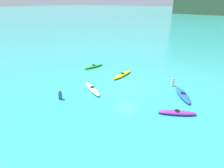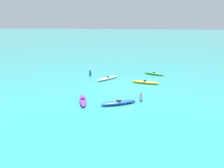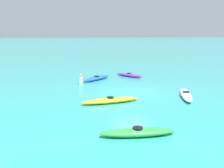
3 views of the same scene
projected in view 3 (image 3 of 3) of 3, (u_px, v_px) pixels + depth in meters
ground_plane at (132, 92)px, 17.09m from camera, size 600.00×600.00×0.00m
kayak_yellow at (110, 100)px, 14.36m from camera, size 0.76×3.54×0.37m
kayak_blue at (97, 78)px, 21.68m from camera, size 2.57×3.25×0.37m
kayak_white at (186, 95)px, 15.74m from camera, size 3.43×2.37×0.37m
kayak_purple at (129, 75)px, 23.34m from camera, size 2.94×1.94×0.37m
kayak_green at (138, 132)px, 9.67m from camera, size 1.36×3.10×0.37m
person_near_shore at (80, 80)px, 19.55m from camera, size 0.37×0.37×0.88m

